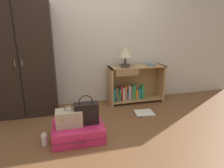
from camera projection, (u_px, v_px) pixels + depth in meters
The scene contains 11 objects.
ground_plane at pixel (113, 141), 2.51m from camera, with size 9.00×9.00×0.00m, color brown.
back_wall at pixel (92, 35), 3.53m from camera, with size 6.40×0.10×2.60m, color beige.
wardrobe at pixel (21, 61), 3.06m from camera, with size 1.01×0.47×1.85m.
bookshelf at pixel (134, 85), 3.77m from camera, with size 1.10×0.36×0.73m.
table_lamp at pixel (125, 53), 3.50m from camera, with size 0.28×0.28×0.39m.
bowl at pixel (151, 64), 3.70m from camera, with size 0.17×0.17×0.04m, color slate.
suitcase_large at pixel (78, 131), 2.55m from camera, with size 0.67×0.54×0.20m.
train_case at pixel (69, 118), 2.46m from camera, with size 0.34×0.22×0.29m.
handbag at pixel (86, 113), 2.51m from camera, with size 0.32×0.15×0.40m.
bottle at pixel (45, 140), 2.40m from camera, with size 0.07×0.07×0.17m.
open_book_on_floor at pixel (144, 113), 3.31m from camera, with size 0.35×0.29×0.02m.
Camera 1 is at (-0.56, -2.11, 1.44)m, focal length 30.36 mm.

